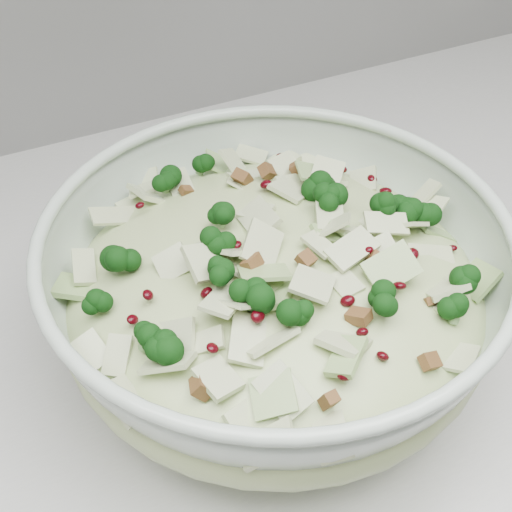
{
  "coord_description": "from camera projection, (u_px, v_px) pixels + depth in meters",
  "views": [
    {
      "loc": [
        -0.59,
        1.28,
        1.33
      ],
      "look_at": [
        -0.43,
        1.62,
        0.99
      ],
      "focal_mm": 50.0,
      "sensor_mm": 36.0,
      "label": 1
    }
  ],
  "objects": [
    {
      "name": "mixing_bowl",
      "position": [
        275.0,
        296.0,
        0.51
      ],
      "size": [
        0.4,
        0.4,
        0.13
      ],
      "rotation": [
        0.0,
        0.0,
        0.29
      ],
      "color": "#B2C4B3",
      "rests_on": "counter"
    },
    {
      "name": "salad",
      "position": [
        275.0,
        274.0,
        0.49
      ],
      "size": [
        0.35,
        0.35,
        0.13
      ],
      "rotation": [
        0.0,
        0.0,
        0.2
      ],
      "color": "#B4C083",
      "rests_on": "mixing_bowl"
    },
    {
      "name": "counter",
      "position": [
        496.0,
        408.0,
        1.06
      ],
      "size": [
        3.6,
        0.6,
        0.9
      ],
      "primitive_type": "cube",
      "color": "beige",
      "rests_on": "floor"
    }
  ]
}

